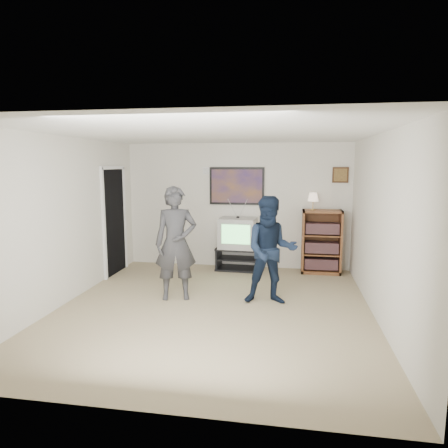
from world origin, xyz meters
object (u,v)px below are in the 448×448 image
(crt_television, at_px, (238,233))
(person_short, at_px, (271,250))
(bookshelf, at_px, (321,242))
(media_stand, at_px, (239,259))
(person_tall, at_px, (176,243))

(crt_television, relative_size, person_short, 0.43)
(bookshelf, bearing_deg, crt_television, -178.23)
(media_stand, xyz_separation_m, crt_television, (-0.03, 0.00, 0.52))
(crt_television, distance_m, bookshelf, 1.62)
(crt_television, bearing_deg, person_short, -65.14)
(media_stand, distance_m, crt_television, 0.52)
(media_stand, height_order, person_tall, person_tall)
(person_short, bearing_deg, media_stand, 104.37)
(bookshelf, height_order, person_tall, person_tall)
(crt_television, bearing_deg, bookshelf, 4.76)
(person_tall, height_order, person_short, person_tall)
(media_stand, bearing_deg, crt_television, -177.47)
(crt_television, height_order, bookshelf, bookshelf)
(bookshelf, distance_m, person_tall, 3.03)
(media_stand, xyz_separation_m, person_tall, (-0.75, -1.87, 0.65))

